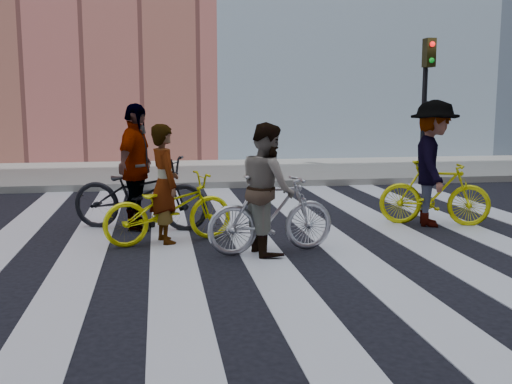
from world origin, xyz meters
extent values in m
plane|color=black|center=(0.00, 0.00, 0.00)|extent=(100.00, 100.00, 0.00)
cube|color=gray|center=(0.00, 7.50, 0.07)|extent=(100.00, 5.00, 0.15)
cube|color=silver|center=(-2.75, 0.00, 0.01)|extent=(0.55, 10.00, 0.01)
cube|color=silver|center=(-1.65, 0.00, 0.01)|extent=(0.55, 10.00, 0.01)
cube|color=silver|center=(-0.55, 0.00, 0.01)|extent=(0.55, 10.00, 0.01)
cube|color=silver|center=(0.55, 0.00, 0.01)|extent=(0.55, 10.00, 0.01)
cube|color=silver|center=(1.65, 0.00, 0.01)|extent=(0.55, 10.00, 0.01)
cube|color=silver|center=(2.75, 0.00, 0.01)|extent=(0.55, 10.00, 0.01)
cylinder|color=black|center=(4.40, 5.40, 1.60)|extent=(0.12, 0.12, 3.20)
cube|color=black|center=(4.40, 5.25, 3.00)|extent=(0.22, 0.28, 0.65)
sphere|color=red|center=(4.40, 5.10, 3.18)|extent=(0.12, 0.12, 0.12)
sphere|color=#0CCC26|center=(4.40, 5.10, 2.82)|extent=(0.12, 0.12, 0.12)
imported|color=#E7E90C|center=(-1.67, 0.06, 0.47)|extent=(1.89, 1.11, 0.94)
imported|color=#B2B3BD|center=(-0.41, -0.70, 0.50)|extent=(1.71, 0.73, 1.00)
imported|color=#D3D50B|center=(2.39, 0.57, 0.50)|extent=(1.72, 1.01, 1.00)
imported|color=black|center=(-2.07, 1.00, 0.54)|extent=(2.20, 1.35, 1.09)
imported|color=slate|center=(-1.72, 0.06, 0.80)|extent=(0.54, 0.67, 1.60)
imported|color=slate|center=(-0.46, -0.70, 0.82)|extent=(0.74, 0.89, 1.64)
imported|color=slate|center=(2.34, 0.57, 0.96)|extent=(1.09, 1.41, 1.92)
imported|color=slate|center=(-2.12, 1.00, 0.94)|extent=(0.78, 1.18, 1.87)
camera|label=1|loc=(-1.80, -7.95, 1.89)|focal=42.00mm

